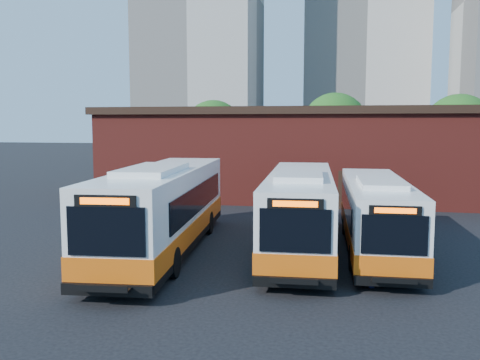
% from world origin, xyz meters
% --- Properties ---
extents(ground, '(220.00, 220.00, 0.00)m').
position_xyz_m(ground, '(0.00, 0.00, 0.00)').
color(ground, black).
extents(bus_midwest, '(3.83, 13.67, 3.68)m').
position_xyz_m(bus_midwest, '(-4.73, 1.97, 1.67)').
color(bus_midwest, white).
rests_on(bus_midwest, ground).
extents(bus_mideast, '(3.16, 12.72, 3.44)m').
position_xyz_m(bus_mideast, '(0.81, 3.38, 1.56)').
color(bus_mideast, white).
rests_on(bus_mideast, ground).
extents(bus_east, '(2.71, 11.65, 3.15)m').
position_xyz_m(bus_east, '(3.94, 3.64, 1.43)').
color(bus_east, white).
rests_on(bus_east, ground).
extents(transit_worker, '(0.63, 0.79, 1.88)m').
position_xyz_m(transit_worker, '(3.43, -1.20, 0.94)').
color(transit_worker, black).
rests_on(transit_worker, ground).
extents(depot_building, '(28.60, 12.60, 6.40)m').
position_xyz_m(depot_building, '(0.00, 20.00, 3.26)').
color(depot_building, maroon).
rests_on(depot_building, ground).
extents(tree_west, '(6.00, 6.00, 7.65)m').
position_xyz_m(tree_west, '(-10.00, 32.00, 4.64)').
color(tree_west, '#382314').
rests_on(tree_west, ground).
extents(tree_mid, '(6.56, 6.56, 8.36)m').
position_xyz_m(tree_mid, '(2.00, 34.00, 5.08)').
color(tree_mid, '#382314').
rests_on(tree_mid, ground).
extents(tree_east, '(6.24, 6.24, 7.96)m').
position_xyz_m(tree_east, '(13.00, 31.00, 4.83)').
color(tree_east, '#382314').
rests_on(tree_east, ground).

